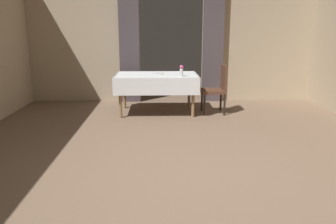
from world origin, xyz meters
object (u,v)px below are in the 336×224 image
Objects in this scene: chair_mid_right at (218,87)px; flower_vase_mid at (181,70)px; plate_mid_b at (159,74)px; dining_table_mid at (157,79)px.

flower_vase_mid is at bearing -162.33° from chair_mid_right.
plate_mid_b is at bearing 174.69° from chair_mid_right.
flower_vase_mid reaches higher than dining_table_mid.
flower_vase_mid is (0.45, -0.31, 0.21)m from dining_table_mid.
chair_mid_right is (1.17, -0.08, -0.14)m from dining_table_mid.
dining_table_mid is 0.59m from flower_vase_mid.
dining_table_mid is 7.45× the size of flower_vase_mid.
chair_mid_right is at bearing 17.67° from flower_vase_mid.
plate_mid_b is at bearing 23.25° from dining_table_mid.
chair_mid_right is 1.15m from plate_mid_b.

